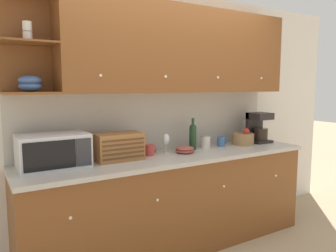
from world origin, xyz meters
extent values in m
plane|color=tan|center=(0.00, 0.00, 0.00)|extent=(24.00, 24.00, 0.00)
cube|color=silver|center=(0.00, 0.03, 1.30)|extent=(5.34, 0.06, 2.60)
cube|color=brown|center=(0.00, -0.33, 0.45)|extent=(2.94, 0.66, 0.91)
cube|color=#B7B2A8|center=(0.00, -0.34, 0.93)|extent=(2.96, 0.69, 0.04)
sphere|color=white|center=(-1.10, -0.66, 0.65)|extent=(0.03, 0.03, 0.03)
sphere|color=white|center=(-0.37, -0.66, 0.65)|extent=(0.03, 0.03, 0.03)
sphere|color=white|center=(0.37, -0.66, 0.65)|extent=(0.03, 0.03, 0.03)
sphere|color=white|center=(1.10, -0.66, 0.65)|extent=(0.03, 0.03, 0.03)
cube|color=#B7B2A8|center=(0.00, -0.01, 1.25)|extent=(2.94, 0.01, 0.61)
cube|color=brown|center=(0.21, -0.18, 1.98)|extent=(2.52, 0.35, 0.85)
cube|color=brown|center=(-1.26, -0.01, 1.98)|extent=(0.42, 0.02, 0.85)
cube|color=brown|center=(-1.26, -0.18, 1.56)|extent=(0.42, 0.35, 0.02)
cube|color=brown|center=(-1.26, -0.18, 1.96)|extent=(0.42, 0.35, 0.02)
sphere|color=white|center=(-0.74, -0.36, 1.71)|extent=(0.03, 0.03, 0.03)
sphere|color=white|center=(-0.11, -0.36, 1.71)|extent=(0.03, 0.03, 0.03)
sphere|color=white|center=(0.53, -0.36, 1.71)|extent=(0.03, 0.03, 0.03)
sphere|color=white|center=(1.16, -0.36, 1.71)|extent=(0.03, 0.03, 0.03)
ellipsoid|color=#3D5B93|center=(-1.26, -0.18, 1.62)|extent=(0.18, 0.18, 0.08)
ellipsoid|color=#3D5B93|center=(-1.26, -0.18, 1.66)|extent=(0.18, 0.18, 0.08)
cylinder|color=silver|center=(-1.26, -0.18, 2.01)|extent=(0.07, 0.07, 0.08)
cylinder|color=silver|center=(-1.26, -0.18, 2.09)|extent=(0.07, 0.07, 0.08)
cube|color=silver|center=(-1.12, -0.25, 1.09)|extent=(0.56, 0.37, 0.28)
cube|color=black|center=(-1.18, -0.44, 1.09)|extent=(0.39, 0.01, 0.23)
cube|color=#2D2D33|center=(-0.92, -0.44, 1.09)|extent=(0.12, 0.01, 0.23)
cube|color=#996033|center=(-0.55, -0.28, 1.07)|extent=(0.43, 0.24, 0.25)
cube|color=#54351C|center=(-0.55, -0.40, 0.99)|extent=(0.39, 0.01, 0.02)
cube|color=#54351C|center=(-0.55, -0.40, 1.03)|extent=(0.39, 0.01, 0.02)
cube|color=#54351C|center=(-0.55, -0.40, 1.07)|extent=(0.39, 0.01, 0.02)
cube|color=#54351C|center=(-0.55, -0.40, 1.11)|extent=(0.39, 0.01, 0.02)
cube|color=#54351C|center=(-0.55, -0.40, 1.15)|extent=(0.39, 0.01, 0.02)
cylinder|color=#B73D38|center=(-0.22, -0.25, 1.00)|extent=(0.09, 0.09, 0.11)
torus|color=#B73D38|center=(-0.17, -0.25, 1.01)|extent=(0.01, 0.07, 0.07)
cylinder|color=silver|center=(-0.03, -0.24, 0.95)|extent=(0.07, 0.07, 0.01)
cylinder|color=silver|center=(-0.03, -0.24, 0.99)|extent=(0.01, 0.01, 0.08)
ellipsoid|color=silver|center=(-0.03, -0.24, 1.09)|extent=(0.07, 0.07, 0.11)
ellipsoid|color=#9E473D|center=(0.14, -0.33, 0.97)|extent=(0.19, 0.19, 0.04)
ellipsoid|color=#9E473D|center=(0.14, -0.33, 1.00)|extent=(0.18, 0.18, 0.04)
cylinder|color=#19381E|center=(0.31, -0.22, 1.07)|extent=(0.08, 0.08, 0.23)
sphere|color=#19381E|center=(0.31, -0.22, 1.18)|extent=(0.08, 0.08, 0.08)
cylinder|color=#19381E|center=(0.31, -0.22, 1.24)|extent=(0.03, 0.03, 0.08)
cylinder|color=silver|center=(0.49, -0.21, 1.01)|extent=(0.11, 0.11, 0.13)
cylinder|color=gray|center=(0.49, -0.21, 1.08)|extent=(0.11, 0.11, 0.01)
cylinder|color=#38669E|center=(0.69, -0.23, 1.00)|extent=(0.09, 0.09, 0.11)
torus|color=#38669E|center=(0.74, -0.23, 1.01)|extent=(0.01, 0.07, 0.07)
cylinder|color=#937047|center=(0.98, -0.28, 1.01)|extent=(0.25, 0.25, 0.13)
sphere|color=red|center=(1.01, -0.30, 1.10)|extent=(0.08, 0.08, 0.08)
cube|color=black|center=(1.25, -0.28, 0.96)|extent=(0.24, 0.23, 0.03)
cylinder|color=black|center=(1.25, -0.29, 1.05)|extent=(0.17, 0.17, 0.14)
cube|color=black|center=(1.25, -0.19, 1.13)|extent=(0.24, 0.05, 0.36)
cube|color=black|center=(1.25, -0.28, 1.27)|extent=(0.24, 0.23, 0.08)
camera|label=1|loc=(-1.68, -3.01, 1.62)|focal=35.00mm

